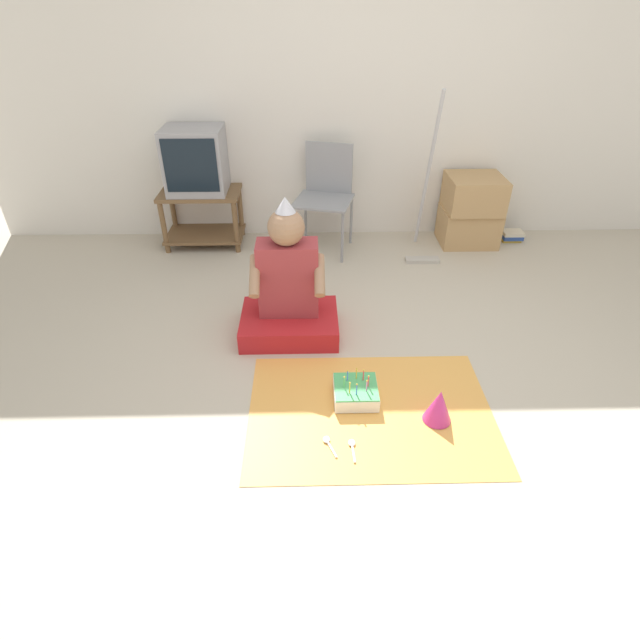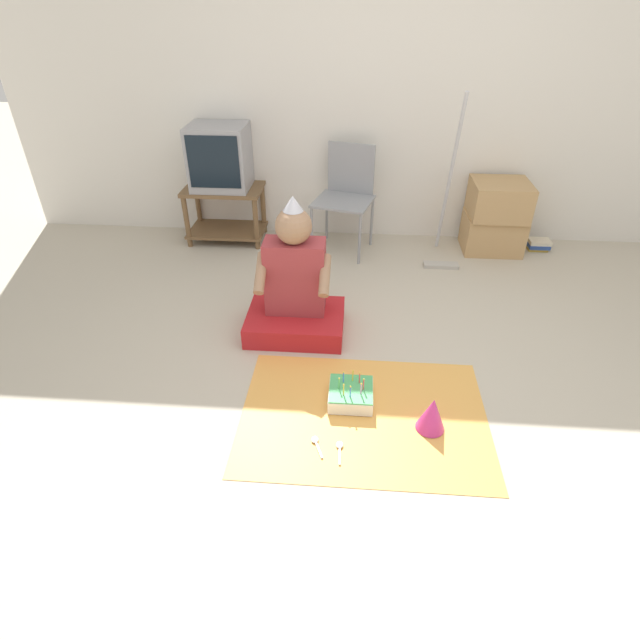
% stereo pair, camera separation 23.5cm
% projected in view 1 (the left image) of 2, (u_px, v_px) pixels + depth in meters
% --- Properties ---
extents(ground_plane, '(16.00, 16.00, 0.00)m').
position_uv_depth(ground_plane, '(392.00, 401.00, 2.77)').
color(ground_plane, '#BCB29E').
extents(wall_back, '(6.40, 0.06, 2.55)m').
position_uv_depth(wall_back, '(364.00, 82.00, 3.97)').
color(wall_back, silver).
rests_on(wall_back, ground_plane).
extents(tv_stand, '(0.67, 0.42, 0.48)m').
position_uv_depth(tv_stand, '(203.00, 213.00, 4.30)').
color(tv_stand, brown).
rests_on(tv_stand, ground_plane).
extents(tv, '(0.47, 0.41, 0.51)m').
position_uv_depth(tv, '(195.00, 160.00, 4.05)').
color(tv, '#99999E').
rests_on(tv, tv_stand).
extents(folding_chair, '(0.55, 0.53, 0.86)m').
position_uv_depth(folding_chair, '(326.00, 190.00, 4.14)').
color(folding_chair, gray).
rests_on(folding_chair, ground_plane).
extents(cardboard_box_stack, '(0.48, 0.43, 0.59)m').
position_uv_depth(cardboard_box_stack, '(471.00, 210.00, 4.30)').
color(cardboard_box_stack, tan).
rests_on(cardboard_box_stack, ground_plane).
extents(dust_mop, '(0.28, 0.40, 1.33)m').
position_uv_depth(dust_mop, '(425.00, 212.00, 4.02)').
color(dust_mop, '#B2ADA3').
rests_on(dust_mop, ground_plane).
extents(book_pile, '(0.18, 0.14, 0.09)m').
position_uv_depth(book_pile, '(511.00, 236.00, 4.48)').
color(book_pile, '#A88933').
rests_on(book_pile, ground_plane).
extents(person_seated, '(0.63, 0.47, 0.91)m').
position_uv_depth(person_seated, '(289.00, 293.00, 3.17)').
color(person_seated, red).
rests_on(person_seated, ground_plane).
extents(party_cloth, '(1.31, 0.95, 0.01)m').
position_uv_depth(party_cloth, '(370.00, 412.00, 2.69)').
color(party_cloth, '#EFA84C').
rests_on(party_cloth, ground_plane).
extents(birthday_cake, '(0.24, 0.24, 0.16)m').
position_uv_depth(birthday_cake, '(356.00, 392.00, 2.75)').
color(birthday_cake, white).
rests_on(birthday_cake, party_cloth).
extents(party_hat_blue, '(0.15, 0.15, 0.19)m').
position_uv_depth(party_hat_blue, '(439.00, 406.00, 2.59)').
color(party_hat_blue, '#CC338C').
rests_on(party_hat_blue, party_cloth).
extents(plastic_spoon_near, '(0.07, 0.14, 0.01)m').
position_uv_depth(plastic_spoon_near, '(328.00, 442.00, 2.50)').
color(plastic_spoon_near, white).
rests_on(plastic_spoon_near, party_cloth).
extents(plastic_spoon_far, '(0.04, 0.15, 0.01)m').
position_uv_depth(plastic_spoon_far, '(352.00, 445.00, 2.48)').
color(plastic_spoon_far, white).
rests_on(plastic_spoon_far, party_cloth).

